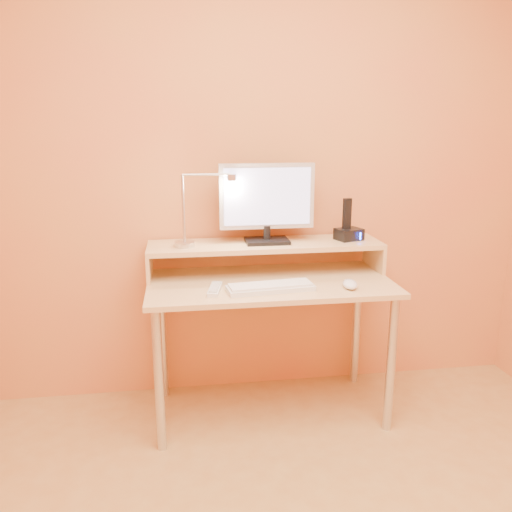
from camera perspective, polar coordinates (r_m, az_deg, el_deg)
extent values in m
cube|color=#CE9248|center=(2.75, 0.49, 9.83)|extent=(3.00, 0.04, 2.50)
cylinder|color=silver|center=(2.42, -10.72, -13.50)|extent=(0.04, 0.04, 0.69)
cylinder|color=silver|center=(2.61, 14.76, -11.63)|extent=(0.04, 0.04, 0.69)
cylinder|color=silver|center=(2.87, -10.37, -8.84)|extent=(0.04, 0.04, 0.69)
cylinder|color=silver|center=(3.03, 11.08, -7.61)|extent=(0.04, 0.04, 0.69)
cube|color=#DBB778|center=(2.54, 1.57, -3.04)|extent=(1.20, 0.60, 0.02)
cube|color=#DBB778|center=(2.64, -11.75, -0.91)|extent=(0.02, 0.30, 0.14)
cube|color=#DBB778|center=(2.82, 12.97, 0.03)|extent=(0.02, 0.30, 0.14)
cube|color=#DBB778|center=(2.64, 1.04, 1.24)|extent=(1.20, 0.30, 0.02)
cube|color=black|center=(2.64, 1.22, 1.70)|extent=(0.22, 0.16, 0.02)
cylinder|color=black|center=(2.63, 1.23, 2.64)|extent=(0.04, 0.04, 0.07)
cube|color=#BCBCBC|center=(2.61, 1.21, 6.66)|extent=(0.48, 0.04, 0.33)
cube|color=black|center=(2.63, 1.13, 6.73)|extent=(0.44, 0.01, 0.28)
cube|color=#B5B6EB|center=(2.59, 1.28, 6.60)|extent=(0.44, 0.00, 0.29)
cylinder|color=silver|center=(2.58, -7.94, 1.31)|extent=(0.10, 0.10, 0.02)
cylinder|color=silver|center=(2.54, -8.08, 5.21)|extent=(0.01, 0.01, 0.33)
cylinder|color=silver|center=(2.52, -5.45, 9.00)|extent=(0.24, 0.01, 0.01)
cylinder|color=silver|center=(2.53, -2.70, 8.73)|extent=(0.04, 0.04, 0.03)
cylinder|color=#FFEAC6|center=(2.54, -2.70, 8.37)|extent=(0.03, 0.03, 0.00)
cube|color=black|center=(2.74, 10.28, 2.40)|extent=(0.16, 0.14, 0.06)
cube|color=black|center=(2.72, 10.08, 4.66)|extent=(0.05, 0.04, 0.16)
cube|color=#2264FF|center=(2.71, 11.52, 2.19)|extent=(0.01, 0.00, 0.04)
cube|color=silver|center=(2.39, 1.63, -3.58)|extent=(0.42, 0.17, 0.02)
ellipsoid|color=white|center=(2.46, 10.41, -3.09)|extent=(0.08, 0.13, 0.04)
cube|color=silver|center=(2.39, -4.58, -3.70)|extent=(0.09, 0.19, 0.02)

